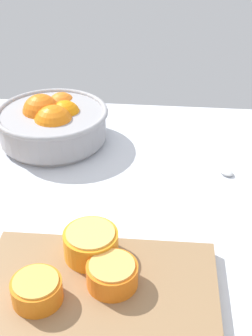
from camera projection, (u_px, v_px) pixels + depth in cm
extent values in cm
cube|color=silver|center=(126.00, 214.00, 84.30)|extent=(118.01, 87.34, 3.00)
cylinder|color=#99999E|center=(54.00, 139.00, 103.43)|extent=(21.60, 21.60, 1.20)
cylinder|color=#99999E|center=(53.00, 125.00, 101.45)|extent=(23.48, 23.48, 6.05)
torus|color=#99999E|center=(52.00, 113.00, 99.80)|extent=(24.68, 24.68, 1.20)
sphere|color=orange|center=(66.00, 116.00, 101.14)|extent=(6.86, 6.86, 6.86)
sphere|color=orange|center=(62.00, 107.00, 107.39)|extent=(6.89, 6.89, 6.89)
sphere|color=orange|center=(41.00, 113.00, 100.76)|extent=(8.26, 8.26, 8.26)
sphere|color=orange|center=(46.00, 124.00, 100.04)|extent=(7.47, 7.47, 7.47)
sphere|color=orange|center=(54.00, 125.00, 98.26)|extent=(8.66, 8.66, 8.66)
cube|color=olive|center=(98.00, 295.00, 65.00)|extent=(34.25, 22.34, 2.13)
cylinder|color=orange|center=(91.00, 244.00, 69.18)|extent=(8.32, 8.32, 4.22)
cylinder|color=#F9BD60|center=(90.00, 233.00, 67.94)|extent=(7.32, 7.32, 0.30)
cylinder|color=orange|center=(114.00, 275.00, 64.47)|extent=(7.33, 7.33, 3.42)
cylinder|color=#F8B357|center=(114.00, 265.00, 63.45)|extent=(6.45, 6.45, 0.30)
cylinder|color=orange|center=(37.00, 291.00, 62.17)|extent=(7.02, 7.02, 3.28)
cylinder|color=#F5B84F|center=(36.00, 281.00, 61.19)|extent=(6.18, 6.18, 0.30)
ellipsoid|color=silver|center=(226.00, 172.00, 92.45)|extent=(3.76, 3.89, 1.00)
cylinder|color=silver|center=(203.00, 158.00, 97.31)|extent=(7.22, 8.60, 0.70)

